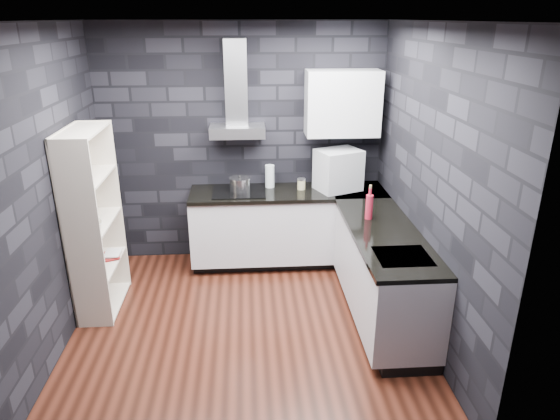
{
  "coord_description": "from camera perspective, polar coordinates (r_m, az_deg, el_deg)",
  "views": [
    {
      "loc": [
        0.04,
        -3.99,
        2.73
      ],
      "look_at": [
        0.35,
        0.45,
        1.0
      ],
      "focal_mm": 32.0,
      "sensor_mm": 36.0,
      "label": 1
    }
  ],
  "objects": [
    {
      "name": "red_bottle",
      "position": [
        4.87,
        10.15,
        0.35
      ],
      "size": [
        0.07,
        0.07,
        0.24
      ],
      "primitive_type": "cylinder",
      "rotation": [
        0.0,
        0.0,
        -0.01
      ],
      "color": "maroon",
      "rests_on": "counter_right_top"
    },
    {
      "name": "storage_jar",
      "position": [
        5.65,
        2.45,
        2.92
      ],
      "size": [
        0.1,
        0.1,
        0.11
      ],
      "primitive_type": "cylinder",
      "rotation": [
        0.0,
        0.0,
        -0.08
      ],
      "color": "tan",
      "rests_on": "counter_back_top"
    },
    {
      "name": "toekick_right",
      "position": [
        5.06,
        11.77,
        -11.26
      ],
      "size": [
        0.5,
        1.78,
        0.1
      ],
      "primitive_type": "cube",
      "color": "black",
      "rests_on": "ground"
    },
    {
      "name": "book_second",
      "position": [
        5.32,
        -19.5,
        -3.74
      ],
      "size": [
        0.16,
        0.02,
        0.21
      ],
      "primitive_type": "imported",
      "rotation": [
        0.0,
        0.0,
        0.02
      ],
      "color": "#B2B2B2",
      "rests_on": "bookshelf"
    },
    {
      "name": "toekick_back",
      "position": [
        5.98,
        0.85,
        -5.38
      ],
      "size": [
        2.18,
        0.5,
        0.1
      ],
      "primitive_type": "cube",
      "color": "black",
      "rests_on": "ground"
    },
    {
      "name": "counter_right_cab",
      "position": [
        4.83,
        11.69,
        -6.98
      ],
      "size": [
        0.6,
        1.8,
        0.76
      ],
      "primitive_type": "cube",
      "color": "silver",
      "rests_on": "ground"
    },
    {
      "name": "hood_body",
      "position": [
        5.54,
        -4.89,
        8.98
      ],
      "size": [
        0.6,
        0.34,
        0.12
      ],
      "primitive_type": "cube",
      "color": "#A6A7AB",
      "rests_on": "wall_back"
    },
    {
      "name": "wall_back",
      "position": [
        5.78,
        -4.31,
        7.37
      ],
      "size": [
        3.2,
        0.05,
        2.7
      ],
      "primitive_type": "cube",
      "color": "black",
      "rests_on": "ground"
    },
    {
      "name": "pot",
      "position": [
        5.58,
        -4.6,
        2.9
      ],
      "size": [
        0.3,
        0.3,
        0.13
      ],
      "primitive_type": "cylinder",
      "rotation": [
        0.0,
        0.0,
        0.39
      ],
      "color": "#BAB9BE",
      "rests_on": "cooktop"
    },
    {
      "name": "ground",
      "position": [
        4.83,
        -3.88,
        -13.2
      ],
      "size": [
        3.2,
        3.2,
        0.0
      ],
      "primitive_type": "plane",
      "color": "#431C12"
    },
    {
      "name": "wall_right",
      "position": [
        4.51,
        16.82,
        2.49
      ],
      "size": [
        0.05,
        3.2,
        2.7
      ],
      "primitive_type": "cube",
      "color": "black",
      "rests_on": "ground"
    },
    {
      "name": "book_red",
      "position": [
        5.29,
        -19.83,
        -4.16
      ],
      "size": [
        0.16,
        0.08,
        0.22
      ],
      "primitive_type": "imported",
      "rotation": [
        0.0,
        0.0,
        0.34
      ],
      "color": "maroon",
      "rests_on": "bookshelf"
    },
    {
      "name": "cooktop",
      "position": [
        5.59,
        -4.7,
        2.14
      ],
      "size": [
        0.58,
        0.5,
        0.01
      ],
      "primitive_type": "cube",
      "color": "black",
      "rests_on": "counter_back_top"
    },
    {
      "name": "utensil_crock",
      "position": [
        5.73,
        4.64,
        3.19
      ],
      "size": [
        0.1,
        0.1,
        0.12
      ],
      "primitive_type": "cylinder",
      "rotation": [
        0.0,
        0.0,
        -0.1
      ],
      "color": "#BAB9BE",
      "rests_on": "counter_back_top"
    },
    {
      "name": "ceiling",
      "position": [
        3.99,
        -4.89,
        20.76
      ],
      "size": [
        3.2,
        3.2,
        0.0
      ],
      "primitive_type": "plane",
      "rotation": [
        3.14,
        0.0,
        0.0
      ],
      "color": "white"
    },
    {
      "name": "upper_cabinet",
      "position": [
        5.59,
        7.16,
        12.02
      ],
      "size": [
        0.8,
        0.35,
        0.7
      ],
      "primitive_type": "cube",
      "color": "silver",
      "rests_on": "wall_back"
    },
    {
      "name": "wall_front",
      "position": [
        2.74,
        -4.37,
        -9.07
      ],
      "size": [
        3.2,
        0.05,
        2.7
      ],
      "primitive_type": "cube",
      "color": "black",
      "rests_on": "ground"
    },
    {
      "name": "sink_rim",
      "position": [
        4.22,
        13.85,
        -5.19
      ],
      "size": [
        0.44,
        0.4,
        0.01
      ],
      "primitive_type": "cube",
      "color": "#A6A7AB",
      "rests_on": "counter_right_top"
    },
    {
      "name": "counter_corner_top",
      "position": [
        5.74,
        8.91,
        2.18
      ],
      "size": [
        0.62,
        0.62,
        0.04
      ],
      "primitive_type": "cube",
      "color": "black",
      "rests_on": "counter_right_cab"
    },
    {
      "name": "wall_left",
      "position": [
        4.54,
        -25.31,
        1.45
      ],
      "size": [
        0.05,
        3.2,
        2.7
      ],
      "primitive_type": "cube",
      "color": "black",
      "rests_on": "ground"
    },
    {
      "name": "counter_back_cab",
      "position": [
        5.76,
        0.9,
        -1.73
      ],
      "size": [
        2.2,
        0.6,
        0.76
      ],
      "primitive_type": "cube",
      "color": "silver",
      "rests_on": "ground"
    },
    {
      "name": "hood_chimney",
      "position": [
        5.53,
        -5.05,
        14.31
      ],
      "size": [
        0.24,
        0.2,
        0.9
      ],
      "primitive_type": "cube",
      "color": "#A6A7AB",
      "rests_on": "hood_body"
    },
    {
      "name": "counter_back_top",
      "position": [
        5.61,
        0.94,
        1.99
      ],
      "size": [
        2.2,
        0.62,
        0.04
      ],
      "primitive_type": "cube",
      "color": "black",
      "rests_on": "counter_back_cab"
    },
    {
      "name": "appliance_garage",
      "position": [
        5.63,
        6.67,
        4.54
      ],
      "size": [
        0.56,
        0.51,
        0.46
      ],
      "primitive_type": "cube",
      "rotation": [
        0.0,
        0.0,
        0.39
      ],
      "color": "silver",
      "rests_on": "counter_back_top"
    },
    {
      "name": "counter_right_top",
      "position": [
        4.66,
        11.93,
        -2.64
      ],
      "size": [
        0.62,
        1.8,
        0.04
      ],
      "primitive_type": "cube",
      "color": "black",
      "rests_on": "counter_right_cab"
    },
    {
      "name": "glass_vase",
      "position": [
        5.7,
        -1.18,
        3.88
      ],
      "size": [
        0.11,
        0.11,
        0.26
      ],
      "primitive_type": "cylinder",
      "rotation": [
        0.0,
        0.0,
        -0.07
      ],
      "color": "silver",
      "rests_on": "counter_back_top"
    },
    {
      "name": "bookshelf",
      "position": [
        5.06,
        -20.47,
        -1.36
      ],
      "size": [
        0.55,
        0.86,
        1.8
      ],
      "primitive_type": "cube",
      "rotation": [
        0.0,
        0.0,
        -0.29
      ],
      "color": "beige",
      "rests_on": "ground"
    },
    {
      "name": "fruit_bowl",
      "position": [
        4.92,
        -20.96,
        -1.6
      ],
      "size": [
        0.31,
        0.31,
        0.06
      ],
      "primitive_type": "imported",
      "rotation": [
        0.0,
        0.0,
        0.38
      ],
      "color": "silver",
      "rests_on": "bookshelf"
    }
  ]
}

